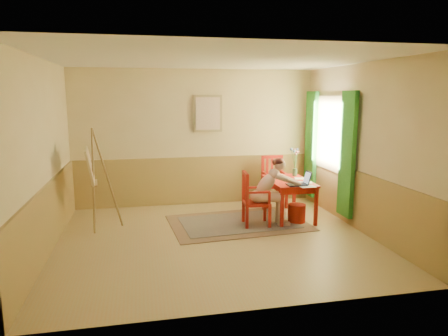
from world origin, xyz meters
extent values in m
cube|color=tan|center=(0.00, 0.00, -0.01)|extent=(5.00, 4.50, 0.02)
cube|color=white|center=(0.00, 0.00, 2.81)|extent=(5.00, 4.50, 0.02)
cube|color=#D3BA81|center=(0.00, 2.26, 1.40)|extent=(5.00, 0.02, 2.80)
cube|color=#D3BA81|center=(0.00, -2.26, 1.40)|extent=(5.00, 0.02, 2.80)
cube|color=#D3BA81|center=(-2.51, 0.00, 1.40)|extent=(0.02, 4.50, 2.80)
cube|color=#D3BA81|center=(2.51, 0.00, 1.40)|extent=(0.02, 4.50, 2.80)
cube|color=#9D8145|center=(0.00, 2.23, 0.50)|extent=(5.00, 0.04, 1.00)
cube|color=#9D8145|center=(-2.48, 0.00, 0.50)|extent=(0.04, 4.50, 1.00)
cube|color=#9D8145|center=(2.48, 0.00, 0.50)|extent=(0.04, 4.50, 1.00)
cube|color=white|center=(2.47, 1.10, 1.55)|extent=(0.02, 1.00, 1.30)
cube|color=#9D8858|center=(2.45, 1.10, 1.55)|extent=(0.03, 1.12, 1.42)
cube|color=green|center=(2.40, 0.32, 1.25)|extent=(0.08, 0.45, 2.20)
cube|color=green|center=(2.40, 1.88, 1.25)|extent=(0.08, 0.45, 2.20)
cube|color=#9D8858|center=(0.25, 2.21, 1.90)|extent=(0.60, 0.04, 0.76)
cube|color=beige|center=(0.25, 2.19, 1.90)|extent=(0.50, 0.02, 0.66)
cube|color=#8C7251|center=(0.55, 0.71, 0.01)|extent=(2.52, 1.79, 0.01)
cube|color=#171D32|center=(0.55, 0.71, 0.01)|extent=(2.09, 1.36, 0.01)
cube|color=red|center=(1.55, 0.87, 0.70)|extent=(0.75, 1.22, 0.04)
cube|color=red|center=(1.55, 0.87, 0.63)|extent=(0.64, 1.11, 0.10)
cube|color=red|center=(1.23, 0.33, 0.34)|extent=(0.06, 0.06, 0.68)
cube|color=red|center=(1.85, 0.31, 0.34)|extent=(0.06, 0.06, 0.68)
cube|color=red|center=(1.25, 1.43, 0.34)|extent=(0.06, 0.06, 0.68)
cube|color=red|center=(1.88, 1.42, 0.34)|extent=(0.06, 0.06, 0.68)
cube|color=red|center=(0.82, 0.52, 0.41)|extent=(0.48, 0.46, 0.04)
cube|color=red|center=(0.61, 0.35, 0.20)|extent=(0.05, 0.05, 0.39)
cube|color=red|center=(1.01, 0.32, 0.20)|extent=(0.05, 0.05, 0.39)
cube|color=red|center=(0.64, 0.73, 0.20)|extent=(0.05, 0.05, 0.39)
cube|color=red|center=(1.04, 0.70, 0.20)|extent=(0.05, 0.05, 0.39)
cube|color=red|center=(0.61, 0.35, 0.70)|extent=(0.05, 0.05, 0.53)
cube|color=red|center=(0.64, 0.73, 0.70)|extent=(0.05, 0.05, 0.53)
cube|color=red|center=(0.63, 0.54, 0.94)|extent=(0.08, 0.43, 0.06)
cube|color=red|center=(0.62, 0.44, 0.69)|extent=(0.03, 0.05, 0.43)
cube|color=red|center=(0.63, 0.54, 0.69)|extent=(0.03, 0.05, 0.43)
cube|color=red|center=(0.63, 0.64, 0.69)|extent=(0.03, 0.05, 0.43)
cube|color=red|center=(0.81, 0.34, 0.65)|extent=(0.40, 0.07, 0.03)
cube|color=red|center=(1.00, 0.32, 0.54)|extent=(0.04, 0.04, 0.21)
cube|color=red|center=(0.84, 0.71, 0.65)|extent=(0.40, 0.07, 0.03)
cube|color=red|center=(1.03, 0.70, 0.54)|extent=(0.04, 0.04, 0.21)
cube|color=red|center=(1.55, 1.71, 0.44)|extent=(0.48, 0.50, 0.05)
cube|color=red|center=(1.36, 1.93, 0.21)|extent=(0.05, 0.05, 0.42)
cube|color=red|center=(1.34, 1.51, 0.21)|extent=(0.05, 0.05, 0.42)
cube|color=red|center=(1.77, 1.91, 0.21)|extent=(0.05, 0.05, 0.42)
cube|color=red|center=(1.74, 1.49, 0.21)|extent=(0.05, 0.05, 0.42)
cube|color=red|center=(1.36, 1.93, 0.75)|extent=(0.05, 0.05, 0.57)
cube|color=red|center=(1.77, 1.91, 0.75)|extent=(0.05, 0.05, 0.57)
cube|color=red|center=(1.56, 1.92, 1.00)|extent=(0.46, 0.08, 0.06)
cube|color=red|center=(1.46, 1.93, 0.73)|extent=(0.05, 0.03, 0.46)
cube|color=red|center=(1.56, 1.92, 0.73)|extent=(0.05, 0.03, 0.46)
cube|color=red|center=(1.67, 1.92, 0.73)|extent=(0.05, 0.03, 0.46)
cube|color=red|center=(1.35, 1.72, 0.69)|extent=(0.07, 0.42, 0.04)
cube|color=red|center=(1.34, 1.52, 0.58)|extent=(0.04, 0.04, 0.23)
cube|color=red|center=(1.75, 1.70, 0.69)|extent=(0.07, 0.42, 0.04)
cube|color=red|center=(1.74, 1.50, 0.58)|extent=(0.04, 0.04, 0.23)
ellipsoid|color=beige|center=(0.84, 0.51, 0.53)|extent=(0.30, 0.36, 0.22)
cylinder|color=beige|center=(1.04, 0.41, 0.52)|extent=(0.43, 0.18, 0.15)
cylinder|color=beige|center=(1.05, 0.58, 0.52)|extent=(0.43, 0.18, 0.15)
cylinder|color=beige|center=(1.24, 0.39, 0.27)|extent=(0.12, 0.12, 0.48)
cylinder|color=beige|center=(1.25, 0.56, 0.27)|extent=(0.12, 0.12, 0.48)
cube|color=beige|center=(1.30, 0.39, 0.04)|extent=(0.21, 0.10, 0.07)
cube|color=beige|center=(1.31, 0.56, 0.04)|extent=(0.21, 0.10, 0.07)
ellipsoid|color=beige|center=(0.98, 0.50, 0.75)|extent=(0.48, 0.31, 0.50)
ellipsoid|color=beige|center=(1.13, 0.49, 0.93)|extent=(0.21, 0.30, 0.17)
sphere|color=beige|center=(1.23, 0.48, 1.08)|extent=(0.21, 0.21, 0.19)
ellipsoid|color=#532219|center=(1.21, 0.48, 1.14)|extent=(0.19, 0.20, 0.14)
sphere|color=#532219|center=(1.13, 0.48, 1.13)|extent=(0.11, 0.11, 0.10)
cylinder|color=beige|center=(1.20, 0.34, 0.88)|extent=(0.22, 0.12, 0.14)
cylinder|color=beige|center=(1.42, 0.34, 0.80)|extent=(0.29, 0.11, 0.16)
sphere|color=beige|center=(1.29, 0.32, 0.85)|extent=(0.09, 0.09, 0.08)
sphere|color=beige|center=(1.55, 0.36, 0.75)|extent=(0.08, 0.08, 0.07)
cylinder|color=beige|center=(1.23, 0.62, 0.88)|extent=(0.21, 0.09, 0.14)
cylinder|color=beige|center=(1.44, 0.58, 0.80)|extent=(0.29, 0.16, 0.16)
sphere|color=beige|center=(1.32, 0.62, 0.85)|extent=(0.09, 0.09, 0.08)
sphere|color=beige|center=(1.56, 0.54, 0.75)|extent=(0.08, 0.08, 0.07)
cube|color=#1E2338|center=(1.52, 0.42, 0.73)|extent=(0.34, 0.25, 0.02)
cube|color=#2D3342|center=(1.52, 0.42, 0.73)|extent=(0.30, 0.19, 0.00)
cube|color=#1E2338|center=(1.72, 0.42, 0.85)|extent=(0.08, 0.24, 0.23)
cube|color=#99BFF2|center=(1.71, 0.42, 0.85)|extent=(0.06, 0.20, 0.18)
cube|color=white|center=(1.66, 0.28, 0.72)|extent=(0.29, 0.22, 0.00)
cube|color=white|center=(1.83, 0.94, 0.72)|extent=(0.31, 0.26, 0.00)
cube|color=white|center=(1.47, 1.18, 0.72)|extent=(0.31, 0.25, 0.00)
cube|color=white|center=(1.75, 0.61, 0.72)|extent=(0.32, 0.28, 0.00)
cylinder|color=#3F724C|center=(1.80, 1.23, 0.79)|extent=(0.10, 0.10, 0.15)
cylinder|color=#3F7233|center=(1.78, 1.29, 1.04)|extent=(0.05, 0.12, 0.39)
sphere|color=#728CD8|center=(1.76, 1.35, 1.23)|extent=(0.06, 0.06, 0.06)
cylinder|color=#3F7233|center=(1.78, 1.20, 1.05)|extent=(0.06, 0.08, 0.41)
sphere|color=pink|center=(1.75, 1.16, 1.25)|extent=(0.04, 0.04, 0.04)
cylinder|color=#3F7233|center=(1.81, 1.25, 1.00)|extent=(0.03, 0.04, 0.30)
sphere|color=pink|center=(1.82, 1.26, 1.14)|extent=(0.05, 0.05, 0.05)
cylinder|color=#3F7233|center=(1.77, 1.18, 1.03)|extent=(0.07, 0.11, 0.38)
sphere|color=#728CD8|center=(1.74, 1.13, 1.22)|extent=(0.06, 0.06, 0.05)
cylinder|color=#3F7233|center=(1.84, 1.27, 1.01)|extent=(0.09, 0.08, 0.33)
sphere|color=pink|center=(1.88, 1.30, 1.18)|extent=(0.05, 0.05, 0.05)
cylinder|color=#3F7233|center=(1.82, 1.25, 1.02)|extent=(0.05, 0.05, 0.34)
sphere|color=pink|center=(1.84, 1.27, 1.19)|extent=(0.05, 0.05, 0.04)
cylinder|color=#3F7233|center=(1.84, 1.27, 1.04)|extent=(0.08, 0.09, 0.39)
sphere|color=#728CD8|center=(1.87, 1.31, 1.23)|extent=(0.05, 0.05, 0.05)
cylinder|color=#A51F0F|center=(1.59, 0.55, 0.17)|extent=(0.39, 0.39, 0.34)
cylinder|color=olive|center=(-1.92, 0.81, 0.87)|extent=(0.06, 0.32, 1.74)
cylinder|color=olive|center=(-1.95, 1.09, 0.87)|extent=(0.11, 0.32, 1.74)
cylinder|color=olive|center=(-1.70, 0.97, 0.87)|extent=(0.46, 0.08, 1.74)
cylinder|color=olive|center=(-1.96, 0.95, 0.80)|extent=(0.07, 0.49, 0.03)
cube|color=olive|center=(-1.90, 0.95, 0.80)|extent=(0.11, 0.53, 0.03)
cube|color=#9D8858|center=(-1.98, 0.95, 1.10)|extent=(0.21, 0.78, 0.58)
cube|color=beige|center=(-1.96, 0.95, 1.10)|extent=(0.16, 0.70, 0.50)
camera|label=1|loc=(-1.13, -6.14, 2.27)|focal=32.73mm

